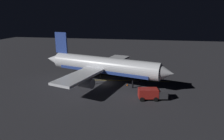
# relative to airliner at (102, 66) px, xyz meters

# --- Properties ---
(ground_plane) EXTENTS (180.00, 180.00, 0.20)m
(ground_plane) POSITION_rel_airliner_xyz_m (0.15, 0.55, -4.49)
(ground_plane) COLOR #2F2F34
(apron_guide_stripe) EXTENTS (3.02, 24.52, 0.01)m
(apron_guide_stripe) POSITION_rel_airliner_xyz_m (-2.64, 4.55, -4.38)
(apron_guide_stripe) COLOR gold
(apron_guide_stripe) RESTS_ON ground_plane
(airliner) EXTENTS (29.38, 33.86, 11.96)m
(airliner) POSITION_rel_airliner_xyz_m (0.00, 0.00, 0.00)
(airliner) COLOR white
(airliner) RESTS_ON ground_plane
(baggage_truck) EXTENTS (3.16, 5.89, 2.25)m
(baggage_truck) POSITION_rel_airliner_xyz_m (7.70, 11.87, -3.22)
(baggage_truck) COLOR maroon
(baggage_truck) RESTS_ON ground_plane
(catering_truck) EXTENTS (2.43, 5.85, 2.23)m
(catering_truck) POSITION_rel_airliner_xyz_m (-7.79, -2.37, -3.22)
(catering_truck) COLOR maroon
(catering_truck) RESTS_ON ground_plane
(ground_crew_worker) EXTENTS (0.40, 0.40, 1.74)m
(ground_crew_worker) POSITION_rel_airliner_xyz_m (-2.35, 9.06, -3.50)
(ground_crew_worker) COLOR black
(ground_crew_worker) RESTS_ON ground_plane
(traffic_cone_near_left) EXTENTS (0.50, 0.50, 0.55)m
(traffic_cone_near_left) POSITION_rel_airliner_xyz_m (0.83, 6.36, -4.14)
(traffic_cone_near_left) COLOR #EA590F
(traffic_cone_near_left) RESTS_ON ground_plane
(traffic_cone_near_right) EXTENTS (0.50, 0.50, 0.55)m
(traffic_cone_near_right) POSITION_rel_airliner_xyz_m (4.53, 11.76, -4.14)
(traffic_cone_near_right) COLOR #EA590F
(traffic_cone_near_right) RESTS_ON ground_plane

